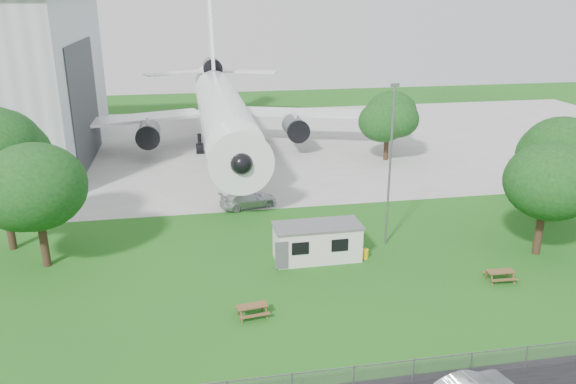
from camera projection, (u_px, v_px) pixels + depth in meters
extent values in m
plane|color=#256C19|center=(295.00, 293.00, 35.53)|extent=(160.00, 160.00, 0.00)
cube|color=#B7B7B2|center=(238.00, 145.00, 70.81)|extent=(120.00, 46.00, 0.03)
cube|color=#2D3033|center=(85.00, 103.00, 61.08)|extent=(0.16, 16.00, 12.96)
cylinder|color=white|center=(222.00, 112.00, 65.08)|extent=(5.40, 34.00, 5.40)
cone|color=white|center=(238.00, 155.00, 47.44)|extent=(5.40, 5.50, 5.40)
cone|color=white|center=(212.00, 80.00, 84.32)|extent=(4.86, 9.00, 4.86)
cube|color=white|center=(115.00, 120.00, 66.34)|extent=(21.36, 10.77, 0.36)
cube|color=white|center=(321.00, 113.00, 70.56)|extent=(21.36, 10.77, 0.36)
cube|color=white|center=(211.00, 41.00, 82.44)|extent=(0.46, 9.96, 12.17)
cylinder|color=#515459|center=(149.00, 134.00, 63.87)|extent=(2.50, 4.20, 2.50)
cylinder|color=#515459|center=(295.00, 128.00, 66.75)|extent=(2.50, 4.20, 2.50)
cylinder|color=#515459|center=(212.00, 67.00, 82.73)|extent=(2.60, 4.50, 2.60)
cylinder|color=black|center=(236.00, 186.00, 51.98)|extent=(0.36, 0.36, 2.40)
cylinder|color=black|center=(200.00, 144.00, 66.83)|extent=(0.44, 0.44, 2.40)
cylinder|color=black|center=(246.00, 141.00, 67.77)|extent=(0.44, 0.44, 2.40)
cube|color=silver|center=(317.00, 243.00, 39.86)|extent=(6.03, 2.57, 2.50)
cube|color=#59595B|center=(317.00, 225.00, 39.43)|extent=(6.23, 2.78, 0.12)
cylinder|color=gold|center=(365.00, 254.00, 40.18)|extent=(0.50, 0.50, 0.70)
cylinder|color=slate|center=(390.00, 168.00, 40.69)|extent=(0.16, 0.16, 12.00)
cylinder|color=#382619|center=(9.00, 222.00, 41.15)|extent=(0.56, 0.56, 4.28)
cylinder|color=#382619|center=(44.00, 244.00, 38.68)|extent=(0.56, 0.56, 3.24)
sphere|color=#1F5C1A|center=(36.00, 190.00, 37.37)|extent=(7.09, 7.09, 7.09)
cylinder|color=#382619|center=(538.00, 235.00, 40.58)|extent=(0.56, 0.56, 2.94)
sphere|color=#1F5C1A|center=(546.00, 188.00, 39.39)|extent=(6.64, 6.64, 6.64)
cylinder|color=#382619|center=(548.00, 201.00, 46.69)|extent=(0.56, 0.56, 3.41)
sphere|color=#1F5C1A|center=(555.00, 152.00, 45.32)|extent=(7.45, 7.45, 7.45)
cylinder|color=#382619|center=(386.00, 148.00, 64.07)|extent=(0.56, 0.56, 2.89)
sphere|color=#1F5C1A|center=(388.00, 117.00, 62.91)|extent=(5.79, 5.79, 5.79)
imported|color=black|center=(535.00, 190.00, 52.28)|extent=(2.33, 4.73, 1.49)
imported|color=silver|center=(248.00, 199.00, 49.83)|extent=(5.41, 3.18, 1.47)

